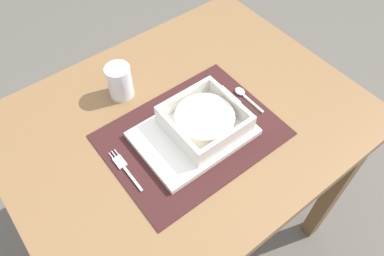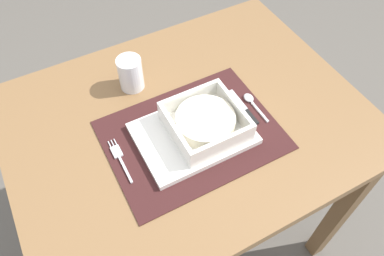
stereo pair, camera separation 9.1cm
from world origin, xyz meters
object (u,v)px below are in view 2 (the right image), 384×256
at_px(butter_knife, 245,109).
at_px(drinking_glass, 131,75).
at_px(dining_table, 188,143).
at_px(porridge_bowl, 205,122).
at_px(fork, 119,157).
at_px(spoon, 251,101).

distance_m(butter_knife, drinking_glass, 0.32).
bearing_deg(dining_table, drinking_glass, 114.98).
relative_size(dining_table, porridge_bowl, 5.28).
bearing_deg(fork, butter_knife, -0.13).
bearing_deg(spoon, butter_knife, -149.74).
distance_m(dining_table, butter_knife, 0.20).
distance_m(dining_table, fork, 0.24).
bearing_deg(drinking_glass, butter_knife, -44.59).
xyz_separation_m(dining_table, drinking_glass, (-0.08, 0.17, 0.16)).
height_order(porridge_bowl, spoon, porridge_bowl).
height_order(fork, drinking_glass, drinking_glass).
height_order(spoon, butter_knife, spoon).
bearing_deg(dining_table, porridge_bowl, -75.44).
xyz_separation_m(dining_table, fork, (-0.20, -0.03, 0.12)).
xyz_separation_m(spoon, drinking_glass, (-0.26, 0.21, 0.03)).
bearing_deg(drinking_glass, spoon, -39.01).
bearing_deg(butter_knife, drinking_glass, 133.64).
distance_m(dining_table, drinking_glass, 0.25).
bearing_deg(spoon, porridge_bowl, -168.45).
relative_size(spoon, drinking_glass, 1.12).
bearing_deg(spoon, fork, -179.23).
bearing_deg(fork, drinking_glass, 62.29).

